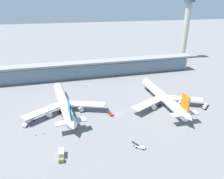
{
  "coord_description": "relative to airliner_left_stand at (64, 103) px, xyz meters",
  "views": [
    {
      "loc": [
        -34.79,
        -108.94,
        65.42
      ],
      "look_at": [
        0.0,
        20.11,
        8.18
      ],
      "focal_mm": 33.34,
      "sensor_mm": 36.0,
      "label": 1
    }
  ],
  "objects": [
    {
      "name": "service_truck_near_nose_white",
      "position": [
        -20.61,
        -10.07,
        -3.9
      ],
      "size": [
        6.6,
        8.43,
        2.95
      ],
      "color": "silver",
      "rests_on": "ground"
    },
    {
      "name": "safety_cone_charlie",
      "position": [
        2.46,
        -19.03,
        -5.29
      ],
      "size": [
        0.62,
        0.62,
        0.7
      ],
      "color": "orange",
      "rests_on": "ground"
    },
    {
      "name": "safety_cone_echo",
      "position": [
        12.85,
        -21.65,
        -5.29
      ],
      "size": [
        0.62,
        0.62,
        0.7
      ],
      "color": "orange",
      "rests_on": "ground"
    },
    {
      "name": "ground_plane",
      "position": [
        33.7,
        -12.52,
        -5.6
      ],
      "size": [
        1200.0,
        1200.0,
        0.0
      ],
      "primitive_type": "plane",
      "color": "slate"
    },
    {
      "name": "terminal_building",
      "position": [
        33.7,
        60.45,
        2.26
      ],
      "size": [
        188.39,
        12.8,
        15.2
      ],
      "color": "#B2ADA3",
      "rests_on": "ground"
    },
    {
      "name": "service_truck_by_tail_olive",
      "position": [
        -3.67,
        -43.51,
        -3.91
      ],
      "size": [
        2.96,
        7.48,
        3.1
      ],
      "color": "olive",
      "rests_on": "ground"
    },
    {
      "name": "airliner_left_stand",
      "position": [
        0.0,
        0.0,
        0.0
      ],
      "size": [
        51.16,
        66.84,
        17.79
      ],
      "color": "white",
      "rests_on": "ground"
    },
    {
      "name": "airliner_centre_stand",
      "position": [
        65.32,
        -8.32,
        0.0
      ],
      "size": [
        51.41,
        66.64,
        17.79
      ],
      "color": "white",
      "rests_on": "ground"
    },
    {
      "name": "service_truck_on_taxiway_white",
      "position": [
        32.96,
        -46.75,
        -4.79
      ],
      "size": [
        6.16,
        5.3,
        2.7
      ],
      "color": "silver",
      "rests_on": "ground"
    },
    {
      "name": "safety_cone_bravo",
      "position": [
        1.6,
        -19.6,
        -5.29
      ],
      "size": [
        0.62,
        0.62,
        0.7
      ],
      "color": "orange",
      "rests_on": "ground"
    },
    {
      "name": "service_truck_at_far_stand_grey",
      "position": [
        90.34,
        -19.81,
        -3.9
      ],
      "size": [
        8.15,
        7.09,
        2.95
      ],
      "color": "gray",
      "rests_on": "ground"
    },
    {
      "name": "control_tower",
      "position": [
        147.83,
        98.7,
        36.0
      ],
      "size": [
        12.0,
        12.0,
        76.44
      ],
      "color": "#B2ADA3",
      "rests_on": "ground"
    },
    {
      "name": "service_truck_under_wing_olive",
      "position": [
        0.58,
        -12.89,
        -4.79
      ],
      "size": [
        5.57,
        5.95,
        2.7
      ],
      "color": "olive",
      "rests_on": "ground"
    },
    {
      "name": "service_truck_mid_apron_red",
      "position": [
        27.32,
        -12.3,
        -4.79
      ],
      "size": [
        3.07,
        6.92,
        2.7
      ],
      "color": "#B21E1E",
      "rests_on": "ground"
    },
    {
      "name": "safety_cone_delta",
      "position": [
        -16.12,
        -23.26,
        -5.29
      ],
      "size": [
        0.62,
        0.62,
        0.7
      ],
      "color": "orange",
      "rests_on": "ground"
    },
    {
      "name": "safety_cone_alpha",
      "position": [
        -12.3,
        -22.57,
        -5.29
      ],
      "size": [
        0.62,
        0.62,
        0.7
      ],
      "color": "orange",
      "rests_on": "ground"
    }
  ]
}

